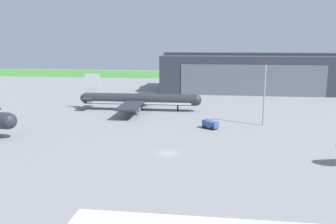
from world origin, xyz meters
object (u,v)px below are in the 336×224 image
object	(u,v)px
baggage_tug	(210,124)
apron_light_mast	(265,88)
airliner_far_right	(139,100)
maintenance_hangar	(249,73)

from	to	relation	value
baggage_tug	apron_light_mast	size ratio (longest dim) A/B	0.26
baggage_tug	airliner_far_right	bearing A→B (deg)	136.15
maintenance_hangar	apron_light_mast	world-z (taller)	maintenance_hangar
maintenance_hangar	apron_light_mast	bearing A→B (deg)	-91.41
airliner_far_right	apron_light_mast	distance (m)	44.87
airliner_far_right	baggage_tug	bearing A→B (deg)	-43.85
baggage_tug	apron_light_mast	world-z (taller)	apron_light_mast
maintenance_hangar	baggage_tug	distance (m)	84.47
baggage_tug	maintenance_hangar	bearing A→B (deg)	78.39
airliner_far_right	apron_light_mast	bearing A→B (deg)	-24.38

